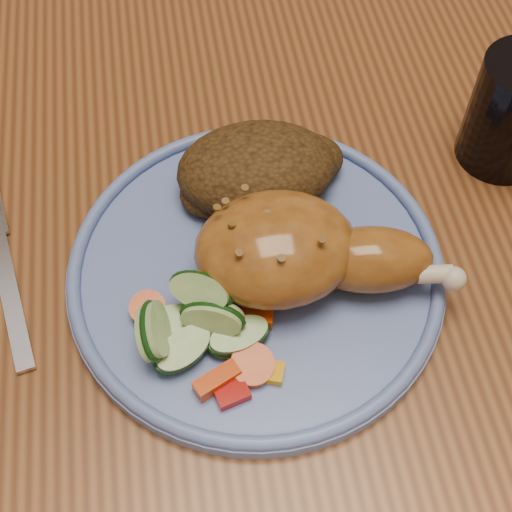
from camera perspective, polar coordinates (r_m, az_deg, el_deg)
name	(u,v)px	position (r m, az deg, el deg)	size (l,w,h in m)	color
ground	(300,439)	(1.27, 3.56, -14.42)	(4.00, 4.00, 0.00)	#512E1B
dining_table	(337,204)	(0.68, 6.51, 4.13)	(0.90, 1.40, 0.75)	brown
plate	(256,272)	(0.52, 0.00, -1.26)	(0.28, 0.28, 0.01)	#586EB0
plate_rim	(256,264)	(0.51, 0.00, -0.61)	(0.27, 0.27, 0.01)	#586EB0
chicken_leg	(299,251)	(0.49, 3.47, 0.37)	(0.18, 0.10, 0.06)	#9B5C20
rice_pilaf	(260,170)	(0.55, 0.29, 6.92)	(0.13, 0.09, 0.05)	#442B11
vegetable_pile	(199,329)	(0.48, -4.61, -5.86)	(0.10, 0.10, 0.05)	#A50A05
fork	(5,271)	(0.56, -19.44, -1.11)	(0.05, 0.16, 0.00)	silver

